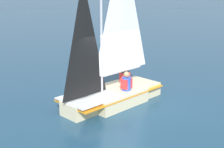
{
  "coord_description": "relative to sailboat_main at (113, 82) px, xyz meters",
  "views": [
    {
      "loc": [
        5.84,
        -8.62,
        4.07
      ],
      "look_at": [
        0.0,
        0.0,
        1.08
      ],
      "focal_mm": 50.0,
      "sensor_mm": 36.0,
      "label": 1
    }
  ],
  "objects": [
    {
      "name": "sailor_crew",
      "position": [
        -0.08,
        0.95,
        -0.17
      ],
      "size": [
        0.35,
        0.38,
        1.16
      ],
      "rotation": [
        0.0,
        0.0,
        4.52
      ],
      "color": "black",
      "rests_on": "ground_plane"
    },
    {
      "name": "sailboat_main",
      "position": [
        0.0,
        0.0,
        0.0
      ],
      "size": [
        2.3,
        4.1,
        5.77
      ],
      "rotation": [
        0.0,
        0.0,
        4.52
      ],
      "color": "beige",
      "rests_on": "ground_plane"
    },
    {
      "name": "sailor_helm",
      "position": [
        0.41,
        0.28,
        -0.18
      ],
      "size": [
        0.35,
        0.38,
        1.16
      ],
      "rotation": [
        0.0,
        0.0,
        4.52
      ],
      "color": "black",
      "rests_on": "ground_plane"
    },
    {
      "name": "ground_plane",
      "position": [
        -0.01,
        -0.03,
        -0.8
      ],
      "size": [
        260.0,
        260.0,
        0.0
      ],
      "primitive_type": "plane",
      "color": "navy"
    }
  ]
}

